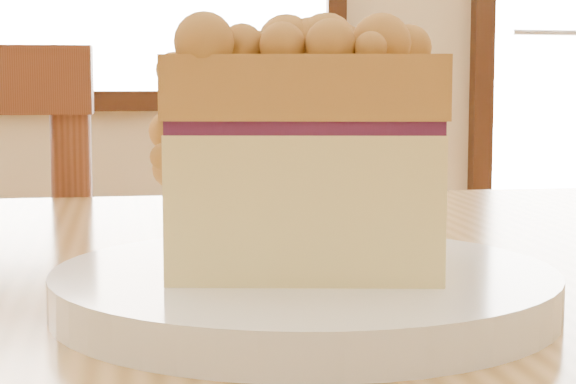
# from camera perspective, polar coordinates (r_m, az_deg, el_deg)

# --- Properties ---
(plate) EXTENTS (0.21, 0.21, 0.02)m
(plate) POSITION_cam_1_polar(r_m,az_deg,el_deg) (0.42, 0.95, -5.67)
(plate) COLOR white
(plate) RESTS_ON cafe_table_main
(cake_slice) EXTENTS (0.13, 0.11, 0.11)m
(cake_slice) POSITION_cam_1_polar(r_m,az_deg,el_deg) (0.42, 0.79, 2.87)
(cake_slice) COLOR #FFE690
(cake_slice) RESTS_ON plate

